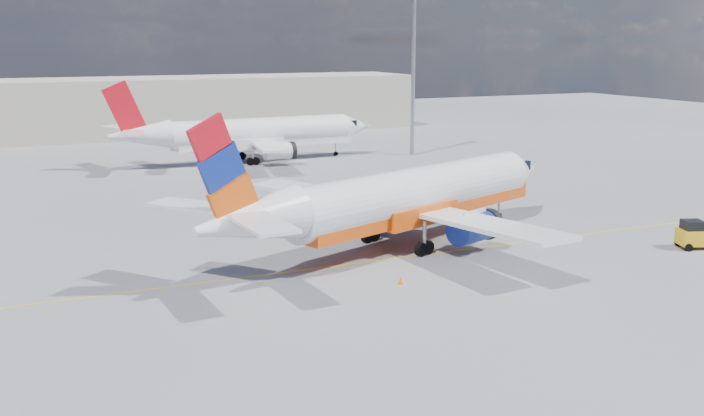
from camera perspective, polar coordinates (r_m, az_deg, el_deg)
name	(u,v)px	position (r m, az deg, el deg)	size (l,w,h in m)	color
ground	(368,278)	(44.74, 1.16, -5.13)	(240.00, 240.00, 0.00)	slate
taxi_line	(347,265)	(47.35, -0.40, -4.14)	(70.00, 0.15, 0.01)	gold
terminal_main	(175,106)	(116.32, -12.72, 7.28)	(70.00, 14.00, 8.00)	beige
main_jet	(406,197)	(51.00, 3.98, 0.78)	(31.98, 24.18, 9.77)	white
second_jet	(253,134)	(87.40, -7.22, 5.36)	(30.66, 24.22, 9.29)	white
gse_tug	(698,235)	(55.56, 23.85, -1.81)	(2.95, 2.39, 1.86)	black
traffic_cone	(401,281)	(43.51, 3.57, -5.29)	(0.39, 0.39, 0.54)	white
floodlight_mast	(414,42)	(91.59, 4.51, 11.94)	(1.58, 1.58, 21.70)	#98979F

